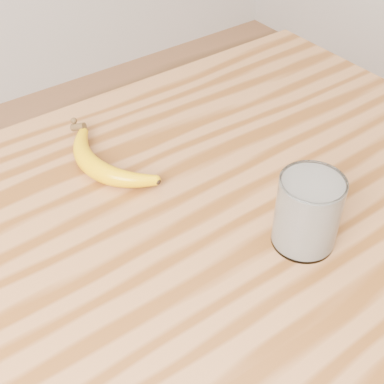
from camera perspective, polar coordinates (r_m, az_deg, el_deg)
table at (r=0.91m, az=-1.07°, el=-9.18°), size 1.20×0.80×0.90m
smoothie_glass at (r=0.76m, az=12.23°, el=-2.10°), size 0.09×0.09×0.11m
banana at (r=0.90m, az=-10.37°, el=2.51°), size 0.15×0.30×0.03m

